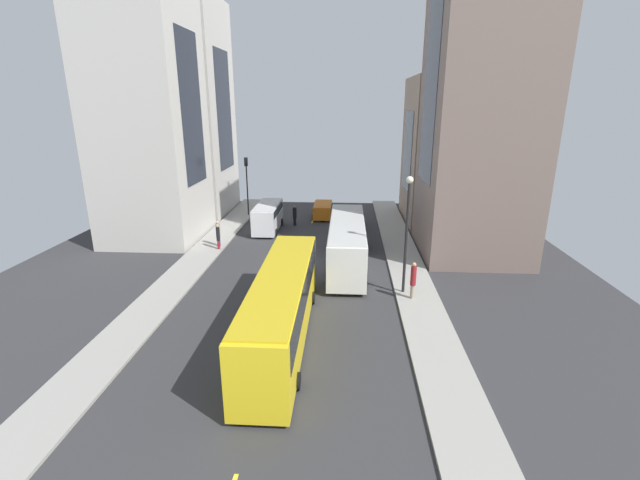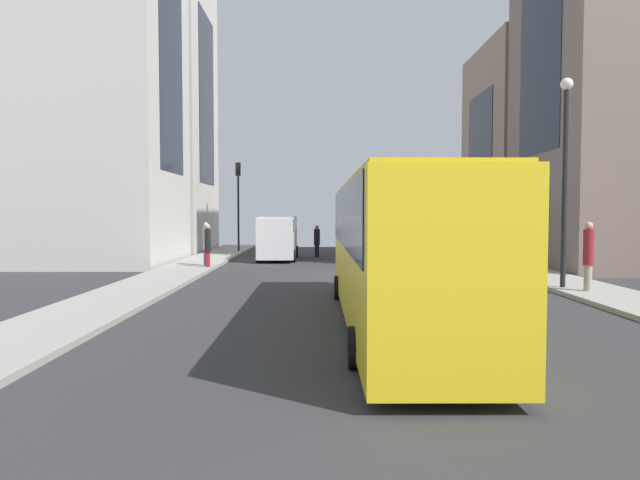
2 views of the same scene
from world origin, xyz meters
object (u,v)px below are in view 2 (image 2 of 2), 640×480
Objects in this scene: pedestrian_crossing_near at (206,243)px; pedestrian_waiting_curb at (317,240)px; car_silver_0 at (404,243)px; car_orange_1 at (355,240)px; pedestrian_crossing_mid at (588,254)px; delivery_van_white at (278,234)px; streetcar_yellow at (393,240)px; traffic_light_near_corner at (238,190)px; city_bus_white at (433,231)px; pedestrian_walking_far at (208,244)px.

pedestrian_crossing_near is 1.07× the size of pedestrian_waiting_curb.
car_silver_0 is 2.10× the size of pedestrian_waiting_curb.
pedestrian_waiting_curb is at bearing 51.87° from car_orange_1.
car_orange_1 is 21.30m from pedestrian_crossing_mid.
delivery_van_white is 1.39× the size of car_silver_0.
streetcar_yellow is 22.01m from pedestrian_waiting_curb.
traffic_light_near_corner reaches higher than car_silver_0.
car_silver_0 is at bearing 119.21° from pedestrian_waiting_curb.
streetcar_yellow reaches higher than car_silver_0.
city_bus_white is at bearing 10.54° from pedestrian_crossing_mid.
car_orange_1 is at bearing -79.65° from city_bus_white.
pedestrian_walking_far is 12.12m from traffic_light_near_corner.
pedestrian_crossing_near is at bearing 33.94° from pedestrian_crossing_mid.
traffic_light_near_corner is (3.12, -5.53, 2.87)m from delivery_van_white.
delivery_van_white is 3.10m from pedestrian_waiting_curb.
pedestrian_crossing_near is (8.21, 10.68, 0.41)m from car_orange_1.
pedestrian_walking_far is (7.97, 11.52, 0.40)m from car_orange_1.
traffic_light_near_corner is at bearing -96.90° from pedestrian_walking_far.
city_bus_white is 14.44m from car_orange_1.
pedestrian_walking_far is at bearing -62.00° from streetcar_yellow.
pedestrian_crossing_near is 11.30m from traffic_light_near_corner.
delivery_van_white is 2.93× the size of pedestrian_waiting_curb.
delivery_van_white is at bearing -9.60° from pedestrian_waiting_curb.
car_silver_0 is 5.11m from car_orange_1.
traffic_light_near_corner is (10.80, -4.51, 3.46)m from car_silver_0.
traffic_light_near_corner reaches higher than delivery_van_white.
traffic_light_near_corner reaches higher than city_bus_white.
car_silver_0 is 5.44m from pedestrian_waiting_curb.
pedestrian_crossing_near is (3.27, 5.35, -0.21)m from delivery_van_white.
car_silver_0 is at bearing -153.40° from pedestrian_walking_far.
car_silver_0 is at bearing -9.51° from pedestrian_crossing_mid.
pedestrian_walking_far is (10.56, -2.65, -0.71)m from city_bus_white.
traffic_light_near_corner is at bearing -73.82° from streetcar_yellow.
pedestrian_crossing_near is at bearing -62.65° from streetcar_yellow.
car_orange_1 is (2.59, -14.17, -1.11)m from city_bus_white.
car_silver_0 reaches higher than car_orange_1.
streetcar_yellow reaches higher than pedestrian_crossing_near.
pedestrian_crossing_near is at bearing 30.17° from car_silver_0.
traffic_light_near_corner is (-0.15, -10.87, 3.08)m from pedestrian_crossing_near.
delivery_van_white is 7.29m from car_orange_1.
pedestrian_waiting_curb is (-5.60, -7.35, -0.24)m from pedestrian_crossing_near.
streetcar_yellow is 21.22m from car_silver_0.
pedestrian_waiting_curb is at bearing -10.47° from car_silver_0.
city_bus_white reaches higher than car_orange_1.
car_orange_1 is at bearing -57.56° from car_silver_0.
pedestrian_waiting_curb is at bearing -130.53° from pedestrian_walking_far.
pedestrian_crossing_mid is (-9.27, 16.90, 0.35)m from pedestrian_waiting_curb.
pedestrian_crossing_mid is (-11.59, 14.90, -0.10)m from delivery_van_white.
pedestrian_walking_far is at bearing 63.90° from delivery_van_white.
traffic_light_near_corner reaches higher than car_orange_1.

